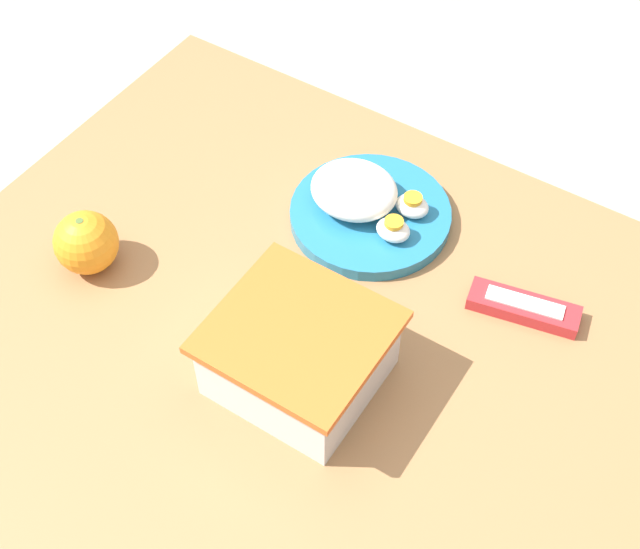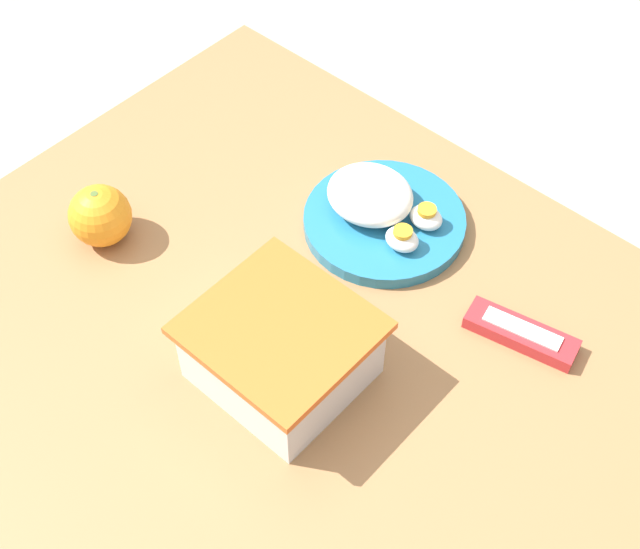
# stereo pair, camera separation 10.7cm
# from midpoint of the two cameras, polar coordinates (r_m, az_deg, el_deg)

# --- Properties ---
(table) EXTENTS (0.94, 0.78, 0.74)m
(table) POSITION_cam_midpoint_polar(r_m,az_deg,el_deg) (1.17, -3.64, -7.91)
(table) COLOR #996B42
(table) RESTS_ON ground_plane
(food_container) EXTENTS (0.18, 0.17, 0.09)m
(food_container) POSITION_cam_midpoint_polar(r_m,az_deg,el_deg) (0.98, -4.45, -5.50)
(food_container) COLOR white
(food_container) RESTS_ON table
(orange_fruit) EXTENTS (0.08, 0.08, 0.08)m
(orange_fruit) POSITION_cam_midpoint_polar(r_m,az_deg,el_deg) (1.14, -17.37, 1.80)
(orange_fruit) COLOR orange
(orange_fruit) RESTS_ON table
(rice_plate) EXTENTS (0.21, 0.21, 0.06)m
(rice_plate) POSITION_cam_midpoint_polar(r_m,az_deg,el_deg) (1.15, 0.32, 4.30)
(rice_plate) COLOR teal
(rice_plate) RESTS_ON table
(candy_bar) EXTENTS (0.14, 0.07, 0.02)m
(candy_bar) POSITION_cam_midpoint_polar(r_m,az_deg,el_deg) (1.08, 10.18, -2.26)
(candy_bar) COLOR #B7282D
(candy_bar) RESTS_ON table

